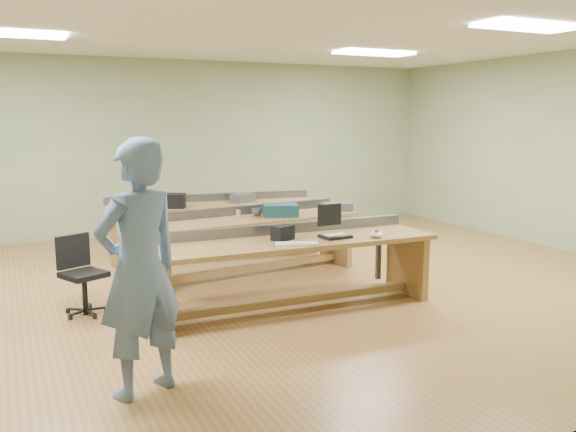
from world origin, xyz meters
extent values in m
plane|color=olive|center=(0.00, 0.00, 0.00)|extent=(10.00, 10.00, 0.00)
plane|color=silver|center=(0.00, 0.00, 3.00)|extent=(10.00, 10.00, 0.00)
cube|color=#94A67D|center=(0.00, 4.00, 1.50)|extent=(10.00, 0.04, 3.00)
cube|color=#94A67D|center=(0.00, -4.00, 1.50)|extent=(10.00, 0.04, 3.00)
cube|color=#94A67D|center=(5.00, 0.00, 1.50)|extent=(0.04, 8.00, 3.00)
cube|color=white|center=(-2.50, 1.50, 2.97)|extent=(1.20, 0.50, 0.03)
cube|color=white|center=(2.50, -1.50, 2.97)|extent=(1.20, 0.50, 0.03)
cube|color=white|center=(2.50, 1.50, 2.97)|extent=(1.20, 0.50, 0.03)
cube|color=olive|center=(-0.01, -0.93, 0.72)|extent=(3.06, 0.86, 0.05)
cube|color=olive|center=(-1.44, -0.91, 0.35)|extent=(0.09, 0.72, 0.70)
cube|color=olive|center=(1.41, -0.95, 0.35)|extent=(0.09, 0.72, 0.70)
cube|color=olive|center=(-0.01, -0.93, 0.10)|extent=(2.76, 0.14, 0.08)
cube|color=#4F5257|center=(-0.01, -0.57, 0.81)|extent=(3.05, 0.12, 0.11)
cube|color=olive|center=(0.15, 0.56, 0.72)|extent=(2.85, 1.07, 0.05)
cube|color=olive|center=(-1.14, 0.41, 0.35)|extent=(0.16, 0.65, 0.70)
cube|color=olive|center=(1.43, 0.72, 0.35)|extent=(0.16, 0.65, 0.70)
cube|color=olive|center=(0.15, 0.56, 0.10)|extent=(2.48, 0.40, 0.08)
cube|color=#4F5257|center=(0.11, 0.89, 0.81)|extent=(2.77, 0.41, 0.11)
cube|color=olive|center=(0.08, 1.95, 0.72)|extent=(3.20, 1.22, 0.05)
cube|color=olive|center=(-1.37, 2.13, 0.35)|extent=(0.17, 0.74, 0.70)
cube|color=olive|center=(1.53, 1.76, 0.35)|extent=(0.17, 0.74, 0.70)
cube|color=olive|center=(0.08, 1.95, 0.10)|extent=(2.81, 0.45, 0.08)
cube|color=#4F5257|center=(0.13, 2.32, 0.81)|extent=(3.11, 0.47, 0.11)
imported|color=slate|center=(-1.88, -2.25, 0.94)|extent=(0.80, 0.68, 1.87)
cube|color=black|center=(0.42, -1.03, 0.77)|extent=(0.31, 0.26, 0.03)
cube|color=black|center=(0.41, -0.92, 0.98)|extent=(0.29, 0.03, 0.23)
cube|color=beige|center=(-0.11, -1.20, 0.76)|extent=(0.45, 0.28, 0.02)
ellipsoid|color=white|center=(0.83, -1.20, 0.78)|extent=(0.18, 0.19, 0.07)
cube|color=black|center=(-0.13, -0.90, 0.83)|extent=(0.26, 0.22, 0.15)
cylinder|color=black|center=(-2.03, -0.18, 0.20)|extent=(0.05, 0.05, 0.40)
cube|color=black|center=(-2.03, -0.18, 0.42)|extent=(0.51, 0.51, 0.05)
cube|color=black|center=(-2.11, -0.01, 0.64)|extent=(0.35, 0.20, 0.35)
cylinder|color=black|center=(-2.03, -0.18, 0.03)|extent=(0.58, 0.58, 0.05)
cube|color=#153B46|center=(0.50, 0.54, 0.83)|extent=(0.52, 0.45, 0.15)
cube|color=#3E3E40|center=(1.39, 0.63, 0.80)|extent=(0.44, 0.33, 0.11)
imported|color=#3E3E40|center=(0.23, 0.68, 0.80)|extent=(0.15, 0.15, 0.10)
cylinder|color=silver|center=(-0.06, 0.59, 0.80)|extent=(0.07, 0.07, 0.11)
cube|color=black|center=(-0.58, 1.85, 0.85)|extent=(0.42, 0.37, 0.20)
cube|color=#3E3E40|center=(0.53, 1.98, 0.81)|extent=(0.38, 0.32, 0.13)
camera|label=1|loc=(-2.71, -6.53, 2.00)|focal=38.00mm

